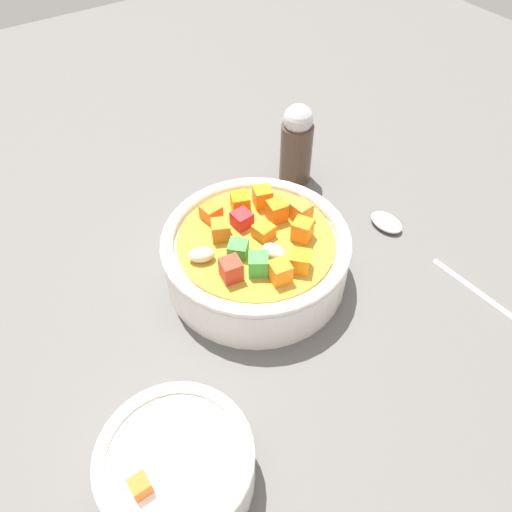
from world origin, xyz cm
name	(u,v)px	position (x,y,z in cm)	size (l,w,h in cm)	color
ground_plane	(256,281)	(0.00, 0.00, -1.00)	(140.00, 140.00, 2.00)	#565451
soup_bowl_main	(256,254)	(-0.01, 0.00, 2.94)	(17.07, 17.07, 6.70)	white
spoon	(417,245)	(-5.99, -15.35, 0.44)	(20.37, 2.90, 1.00)	silver
side_bowl_small	(177,466)	(-12.75, 14.92, 2.32)	(10.54, 10.54, 5.05)	white
pepper_shaker	(297,144)	(9.81, -11.91, 4.63)	(3.54, 3.54, 9.34)	#4C3828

